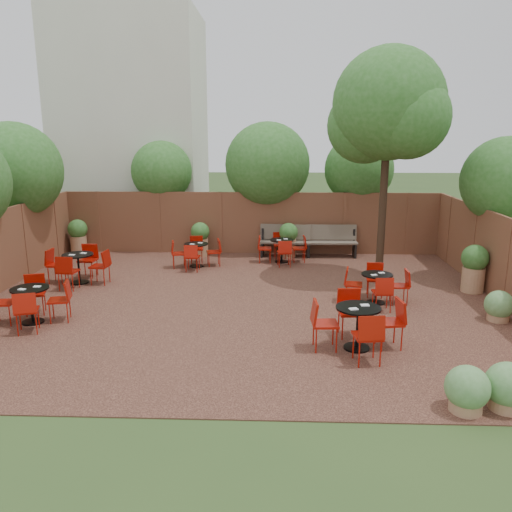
{
  "coord_description": "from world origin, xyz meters",
  "views": [
    {
      "loc": [
        0.78,
        -11.27,
        3.85
      ],
      "look_at": [
        0.32,
        0.5,
        1.0
      ],
      "focal_mm": 35.9,
      "sensor_mm": 36.0,
      "label": 1
    }
  ],
  "objects": [
    {
      "name": "ground",
      "position": [
        0.0,
        0.0,
        0.0
      ],
      "size": [
        80.0,
        80.0,
        0.0
      ],
      "primitive_type": "plane",
      "color": "#354F23",
      "rests_on": "ground"
    },
    {
      "name": "courtyard_paving",
      "position": [
        0.0,
        0.0,
        0.01
      ],
      "size": [
        12.0,
        10.0,
        0.02
      ],
      "primitive_type": "cube",
      "color": "#311A14",
      "rests_on": "ground"
    },
    {
      "name": "fence_back",
      "position": [
        0.0,
        5.0,
        1.0
      ],
      "size": [
        12.0,
        0.08,
        2.0
      ],
      "primitive_type": "cube",
      "color": "brown",
      "rests_on": "ground"
    },
    {
      "name": "fence_right",
      "position": [
        6.0,
        0.0,
        1.0
      ],
      "size": [
        0.08,
        10.0,
        2.0
      ],
      "primitive_type": "cube",
      "color": "brown",
      "rests_on": "ground"
    },
    {
      "name": "neighbour_building",
      "position": [
        -4.5,
        8.0,
        4.0
      ],
      "size": [
        5.0,
        4.0,
        8.0
      ],
      "primitive_type": "cube",
      "color": "silver",
      "rests_on": "ground"
    },
    {
      "name": "overhang_foliage",
      "position": [
        -2.26,
        2.73,
        2.74
      ],
      "size": [
        15.66,
        10.68,
        2.76
      ],
      "color": "#2B611F",
      "rests_on": "ground"
    },
    {
      "name": "courtyard_tree",
      "position": [
        3.59,
        2.21,
        4.36
      ],
      "size": [
        2.92,
        2.84,
        5.94
      ],
      "rotation": [
        0.0,
        0.0,
        -0.05
      ],
      "color": "black",
      "rests_on": "courtyard_paving"
    },
    {
      "name": "park_bench_left",
      "position": [
        1.1,
        4.63,
        0.53
      ],
      "size": [
        1.64,
        0.65,
        0.99
      ],
      "rotation": [
        0.0,
        0.0,
        -0.09
      ],
      "color": "brown",
      "rests_on": "courtyard_paving"
    },
    {
      "name": "park_bench_right",
      "position": [
        2.55,
        4.63,
        0.53
      ],
      "size": [
        1.62,
        0.55,
        0.99
      ],
      "rotation": [
        0.0,
        0.0,
        0.02
      ],
      "color": "brown",
      "rests_on": "courtyard_paving"
    },
    {
      "name": "bistro_tables",
      "position": [
        -0.73,
        0.45,
        0.45
      ],
      "size": [
        8.96,
        7.91,
        0.92
      ],
      "color": "black",
      "rests_on": "courtyard_paving"
    },
    {
      "name": "planters",
      "position": [
        0.16,
        3.52,
        0.62
      ],
      "size": [
        11.85,
        4.25,
        1.18
      ],
      "color": "#9F724F",
      "rests_on": "courtyard_paving"
    },
    {
      "name": "low_shrubs",
      "position": [
        4.28,
        -3.55,
        0.34
      ],
      "size": [
        2.57,
        4.26,
        0.7
      ],
      "color": "#9F724F",
      "rests_on": "courtyard_paving"
    }
  ]
}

